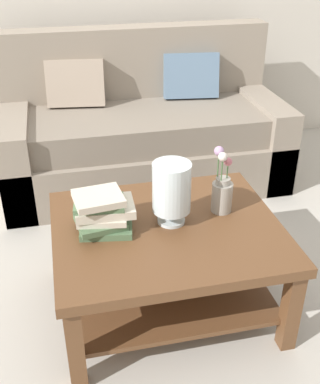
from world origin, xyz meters
name	(u,v)px	position (x,y,z in m)	size (l,w,h in m)	color
ground_plane	(160,255)	(0.00, 0.00, 0.00)	(10.00, 10.00, 0.00)	#B7B2A8
couch	(142,133)	(0.10, 0.99, 0.36)	(1.97, 0.90, 1.06)	gray
coffee_table	(168,250)	(-0.05, -0.41, 0.34)	(1.05, 0.88, 0.48)	brown
book_stack_main	(102,212)	(-0.35, -0.37, 0.57)	(0.28, 0.23, 0.18)	#51704C
glass_hurricane_vase	(172,189)	(-0.03, -0.37, 0.65)	(0.18, 0.18, 0.30)	silver
flower_pitcher	(222,191)	(0.23, -0.33, 0.59)	(0.10, 0.10, 0.33)	#9E998E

